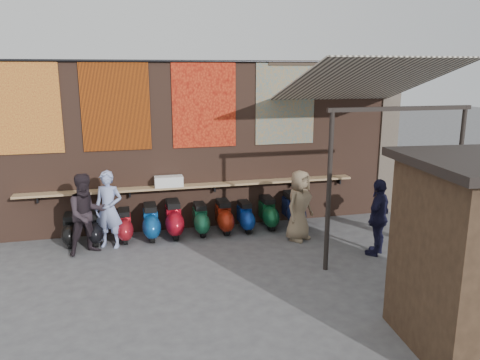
{
  "coord_description": "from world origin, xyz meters",
  "views": [
    {
      "loc": [
        -1.58,
        -8.4,
        3.78
      ],
      "look_at": [
        0.84,
        1.2,
        1.45
      ],
      "focal_mm": 35.0,
      "sensor_mm": 36.0,
      "label": 1
    }
  ],
  "objects_px": {
    "scooter_stool_0": "(70,230)",
    "scooter_stool_9": "(293,210)",
    "diner_left": "(109,209)",
    "scooter_stool_4": "(174,219)",
    "scooter_stool_3": "(151,222)",
    "shopper_tan": "(299,205)",
    "scooter_stool_2": "(125,226)",
    "scooter_stool_7": "(245,217)",
    "shopper_navy": "(378,217)",
    "scooter_stool_5": "(201,219)",
    "scooter_stool_8": "(268,213)",
    "scooter_stool_1": "(96,228)",
    "shopper_grey": "(414,209)",
    "scooter_stool_6": "(224,217)",
    "diner_right": "(87,214)",
    "shelf_box": "(169,181)"
  },
  "relations": [
    {
      "from": "scooter_stool_4",
      "to": "shopper_grey",
      "type": "relative_size",
      "value": 0.59
    },
    {
      "from": "scooter_stool_7",
      "to": "scooter_stool_8",
      "type": "distance_m",
      "value": 0.6
    },
    {
      "from": "scooter_stool_2",
      "to": "scooter_stool_9",
      "type": "bearing_deg",
      "value": 0.54
    },
    {
      "from": "scooter_stool_8",
      "to": "shopper_tan",
      "type": "distance_m",
      "value": 1.14
    },
    {
      "from": "diner_left",
      "to": "scooter_stool_7",
      "type": "bearing_deg",
      "value": 28.16
    },
    {
      "from": "scooter_stool_1",
      "to": "diner_left",
      "type": "xyz_separation_m",
      "value": [
        0.31,
        -0.28,
        0.49
      ]
    },
    {
      "from": "shelf_box",
      "to": "shopper_navy",
      "type": "bearing_deg",
      "value": -30.87
    },
    {
      "from": "diner_left",
      "to": "diner_right",
      "type": "distance_m",
      "value": 0.51
    },
    {
      "from": "diner_left",
      "to": "scooter_stool_6",
      "type": "bearing_deg",
      "value": 29.69
    },
    {
      "from": "scooter_stool_0",
      "to": "scooter_stool_9",
      "type": "distance_m",
      "value": 5.21
    },
    {
      "from": "scooter_stool_9",
      "to": "scooter_stool_3",
      "type": "bearing_deg",
      "value": -179.14
    },
    {
      "from": "scooter_stool_7",
      "to": "diner_left",
      "type": "bearing_deg",
      "value": -174.46
    },
    {
      "from": "scooter_stool_7",
      "to": "diner_left",
      "type": "xyz_separation_m",
      "value": [
        -3.13,
        -0.3,
        0.5
      ]
    },
    {
      "from": "scooter_stool_3",
      "to": "diner_left",
      "type": "distance_m",
      "value": 1.05
    },
    {
      "from": "scooter_stool_4",
      "to": "diner_right",
      "type": "bearing_deg",
      "value": -162.04
    },
    {
      "from": "scooter_stool_7",
      "to": "diner_left",
      "type": "height_order",
      "value": "diner_left"
    },
    {
      "from": "scooter_stool_1",
      "to": "scooter_stool_3",
      "type": "xyz_separation_m",
      "value": [
        1.21,
        0.0,
        0.04
      ]
    },
    {
      "from": "shelf_box",
      "to": "diner_right",
      "type": "distance_m",
      "value": 2.05
    },
    {
      "from": "shelf_box",
      "to": "scooter_stool_7",
      "type": "bearing_deg",
      "value": -10.3
    },
    {
      "from": "scooter_stool_2",
      "to": "scooter_stool_7",
      "type": "height_order",
      "value": "scooter_stool_2"
    },
    {
      "from": "scooter_stool_8",
      "to": "diner_left",
      "type": "distance_m",
      "value": 3.78
    },
    {
      "from": "shopper_navy",
      "to": "scooter_stool_7",
      "type": "bearing_deg",
      "value": -82.22
    },
    {
      "from": "scooter_stool_0",
      "to": "shopper_navy",
      "type": "height_order",
      "value": "shopper_navy"
    },
    {
      "from": "scooter_stool_9",
      "to": "diner_left",
      "type": "xyz_separation_m",
      "value": [
        -4.36,
        -0.33,
        0.43
      ]
    },
    {
      "from": "shelf_box",
      "to": "scooter_stool_5",
      "type": "xyz_separation_m",
      "value": [
        0.68,
        -0.31,
        -0.89
      ]
    },
    {
      "from": "scooter_stool_9",
      "to": "shopper_tan",
      "type": "height_order",
      "value": "shopper_tan"
    },
    {
      "from": "scooter_stool_7",
      "to": "scooter_stool_2",
      "type": "bearing_deg",
      "value": -179.84
    },
    {
      "from": "scooter_stool_6",
      "to": "scooter_stool_7",
      "type": "bearing_deg",
      "value": -2.23
    },
    {
      "from": "scooter_stool_3",
      "to": "scooter_stool_6",
      "type": "xyz_separation_m",
      "value": [
        1.72,
        0.04,
        -0.02
      ]
    },
    {
      "from": "diner_left",
      "to": "shopper_navy",
      "type": "relative_size",
      "value": 1.05
    },
    {
      "from": "scooter_stool_2",
      "to": "scooter_stool_7",
      "type": "relative_size",
      "value": 1.02
    },
    {
      "from": "scooter_stool_2",
      "to": "scooter_stool_5",
      "type": "xyz_separation_m",
      "value": [
        1.74,
        0.02,
        0.01
      ]
    },
    {
      "from": "scooter_stool_6",
      "to": "shopper_tan",
      "type": "height_order",
      "value": "shopper_tan"
    },
    {
      "from": "diner_left",
      "to": "scooter_stool_4",
      "type": "bearing_deg",
      "value": 35.54
    },
    {
      "from": "scooter_stool_3",
      "to": "scooter_stool_1",
      "type": "bearing_deg",
      "value": -179.92
    },
    {
      "from": "scooter_stool_0",
      "to": "diner_left",
      "type": "relative_size",
      "value": 0.42
    },
    {
      "from": "scooter_stool_4",
      "to": "shopper_grey",
      "type": "height_order",
      "value": "shopper_grey"
    },
    {
      "from": "scooter_stool_1",
      "to": "scooter_stool_8",
      "type": "height_order",
      "value": "scooter_stool_8"
    },
    {
      "from": "scooter_stool_3",
      "to": "scooter_stool_6",
      "type": "height_order",
      "value": "scooter_stool_3"
    },
    {
      "from": "scooter_stool_6",
      "to": "diner_right",
      "type": "bearing_deg",
      "value": -168.87
    },
    {
      "from": "scooter_stool_5",
      "to": "scooter_stool_8",
      "type": "relative_size",
      "value": 0.95
    },
    {
      "from": "scooter_stool_7",
      "to": "shopper_tan",
      "type": "distance_m",
      "value": 1.43
    },
    {
      "from": "scooter_stool_0",
      "to": "scooter_stool_5",
      "type": "relative_size",
      "value": 0.95
    },
    {
      "from": "scooter_stool_3",
      "to": "shopper_tan",
      "type": "distance_m",
      "value": 3.4
    },
    {
      "from": "scooter_stool_0",
      "to": "shopper_tan",
      "type": "height_order",
      "value": "shopper_tan"
    },
    {
      "from": "shopper_tan",
      "to": "diner_left",
      "type": "bearing_deg",
      "value": 138.49
    },
    {
      "from": "scooter_stool_0",
      "to": "shopper_tan",
      "type": "relative_size",
      "value": 0.45
    },
    {
      "from": "diner_right",
      "to": "scooter_stool_9",
      "type": "bearing_deg",
      "value": -15.93
    },
    {
      "from": "scooter_stool_1",
      "to": "shopper_tan",
      "type": "relative_size",
      "value": 0.46
    },
    {
      "from": "shelf_box",
      "to": "shopper_tan",
      "type": "distance_m",
      "value": 3.08
    }
  ]
}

